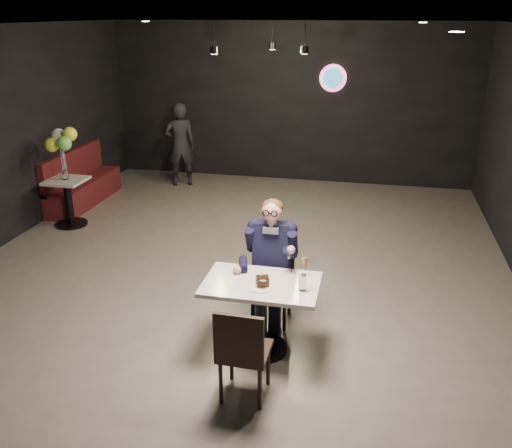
% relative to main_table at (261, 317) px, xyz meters
% --- Properties ---
extents(floor, '(9.00, 9.00, 0.00)m').
position_rel_main_table_xyz_m(floor, '(-0.67, 1.42, -0.38)').
color(floor, slate).
rests_on(floor, ground).
extents(wall_sign, '(0.50, 0.06, 0.50)m').
position_rel_main_table_xyz_m(wall_sign, '(0.13, 5.89, 1.62)').
color(wall_sign, pink).
rests_on(wall_sign, floor).
extents(pendant_lights, '(1.40, 1.20, 0.36)m').
position_rel_main_table_xyz_m(pendant_lights, '(-0.67, 3.42, 2.51)').
color(pendant_lights, black).
rests_on(pendant_lights, floor).
extents(main_table, '(1.10, 0.70, 0.75)m').
position_rel_main_table_xyz_m(main_table, '(0.00, 0.00, 0.00)').
color(main_table, silver).
rests_on(main_table, floor).
extents(chair_far, '(0.42, 0.46, 0.92)m').
position_rel_main_table_xyz_m(chair_far, '(0.00, 0.55, 0.09)').
color(chair_far, black).
rests_on(chair_far, floor).
extents(chair_near, '(0.43, 0.47, 0.92)m').
position_rel_main_table_xyz_m(chair_near, '(0.00, -0.68, 0.09)').
color(chair_near, black).
rests_on(chair_near, floor).
extents(seated_man, '(0.60, 0.80, 1.44)m').
position_rel_main_table_xyz_m(seated_man, '(0.00, 0.55, 0.34)').
color(seated_man, black).
rests_on(seated_man, floor).
extents(dessert_plate, '(0.22, 0.22, 0.01)m').
position_rel_main_table_xyz_m(dessert_plate, '(0.01, -0.11, 0.38)').
color(dessert_plate, white).
rests_on(dessert_plate, main_table).
extents(cake_slice, '(0.14, 0.13, 0.08)m').
position_rel_main_table_xyz_m(cake_slice, '(0.03, -0.08, 0.43)').
color(cake_slice, black).
rests_on(cake_slice, dessert_plate).
extents(mint_leaf, '(0.07, 0.04, 0.01)m').
position_rel_main_table_xyz_m(mint_leaf, '(0.04, -0.13, 0.47)').
color(mint_leaf, green).
rests_on(mint_leaf, cake_slice).
extents(sundae_glass, '(0.07, 0.07, 0.16)m').
position_rel_main_table_xyz_m(sundae_glass, '(0.40, -0.07, 0.45)').
color(sundae_glass, silver).
rests_on(sundae_glass, main_table).
extents(wafer_cone, '(0.08, 0.08, 0.13)m').
position_rel_main_table_xyz_m(wafer_cone, '(0.41, -0.04, 0.62)').
color(wafer_cone, '#B77D4B').
rests_on(wafer_cone, sundae_glass).
extents(booth_bench, '(0.47, 1.87, 0.94)m').
position_rel_main_table_xyz_m(booth_bench, '(-3.92, 3.68, 0.09)').
color(booth_bench, '#40100D').
rests_on(booth_bench, floor).
extents(side_table, '(0.56, 0.56, 0.70)m').
position_rel_main_table_xyz_m(side_table, '(-3.62, 2.68, -0.02)').
color(side_table, silver).
rests_on(side_table, floor).
extents(balloon_vase, '(0.10, 0.10, 0.15)m').
position_rel_main_table_xyz_m(balloon_vase, '(-3.62, 2.68, 0.45)').
color(balloon_vase, silver).
rests_on(balloon_vase, side_table).
extents(balloon_bunch, '(0.39, 0.39, 0.65)m').
position_rel_main_table_xyz_m(balloon_bunch, '(-3.62, 2.68, 0.85)').
color(balloon_bunch, '#F8FF35').
rests_on(balloon_bunch, balloon_vase).
extents(passerby, '(0.68, 0.57, 1.58)m').
position_rel_main_table_xyz_m(passerby, '(-2.63, 5.09, 0.42)').
color(passerby, black).
rests_on(passerby, floor).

